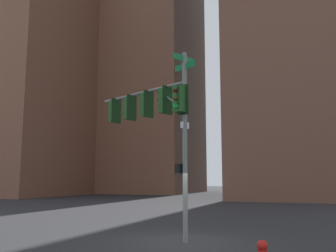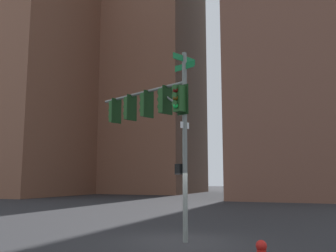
% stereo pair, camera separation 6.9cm
% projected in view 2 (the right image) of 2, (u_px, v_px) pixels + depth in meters
% --- Properties ---
extents(ground_plane, '(200.00, 200.00, 0.00)m').
position_uv_depth(ground_plane, '(181.00, 242.00, 13.61)').
color(ground_plane, '#262628').
extents(signal_pole_assembly, '(2.70, 5.22, 7.16)m').
position_uv_depth(signal_pole_assembly, '(153.00, 113.00, 15.29)').
color(signal_pole_assembly, slate).
rests_on(signal_pole_assembly, ground_plane).
extents(building_brick_midblock, '(18.85, 14.29, 35.88)m').
position_uv_depth(building_brick_midblock, '(36.00, 73.00, 55.20)').
color(building_brick_midblock, brown).
rests_on(building_brick_midblock, ground_plane).
extents(building_brick_farside, '(16.93, 17.49, 54.90)m').
position_uv_depth(building_brick_farside, '(146.00, 36.00, 65.83)').
color(building_brick_farside, brown).
rests_on(building_brick_farside, ground_plane).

